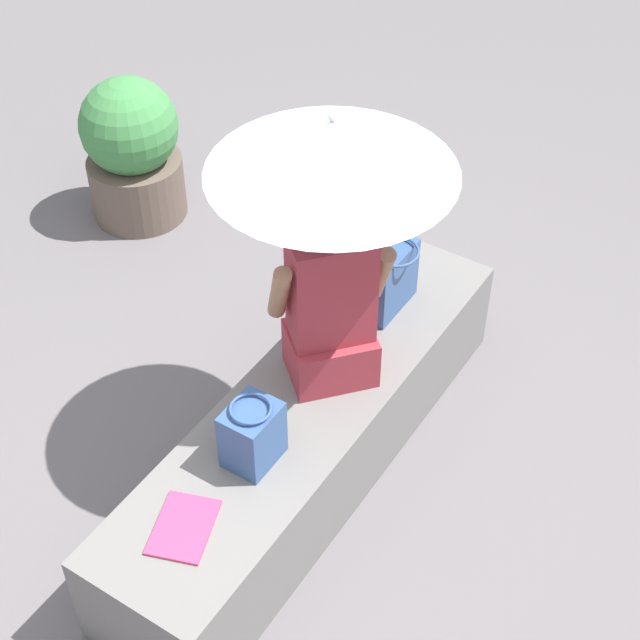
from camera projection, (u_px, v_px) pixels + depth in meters
ground_plane at (311, 467)px, 4.29m from camera, size 14.00×14.00×0.00m
stone_bench at (310, 432)px, 4.13m from camera, size 2.28×0.57×0.47m
person_seated at (331, 301)px, 3.81m from camera, size 0.48×0.46×0.90m
parasol at (332, 147)px, 3.43m from camera, size 0.93×0.93×1.17m
handbag_black at (392, 279)px, 4.26m from camera, size 0.30×0.22×0.32m
tote_bag_canvas at (253, 435)px, 3.64m from camera, size 0.21×0.17×0.28m
magazine at (184, 527)px, 3.49m from camera, size 0.33×0.28×0.01m
planter_far at (132, 150)px, 5.40m from camera, size 0.54×0.54×0.84m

